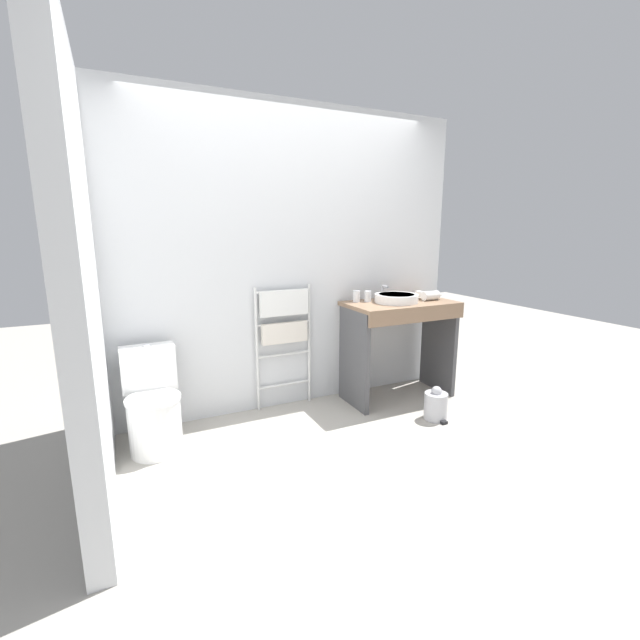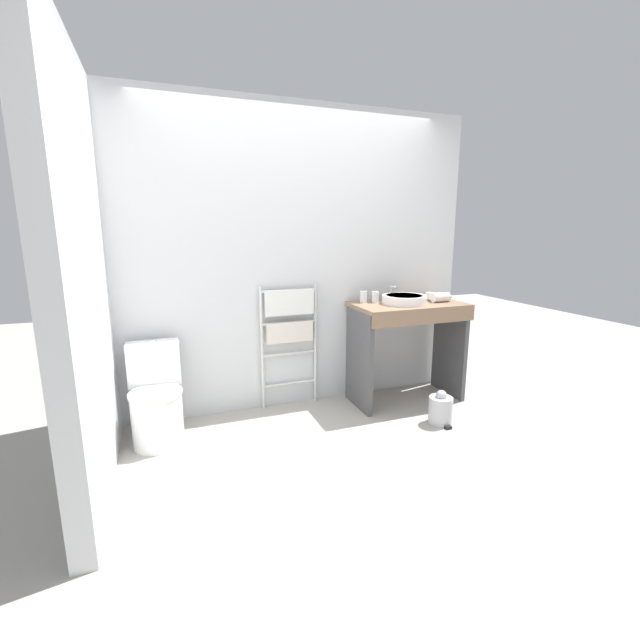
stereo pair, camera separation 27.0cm
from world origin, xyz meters
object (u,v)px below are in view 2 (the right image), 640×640
Objects in this scene: towel_radiator at (290,323)px; sink_basin at (404,299)px; cup_near_wall at (363,297)px; trash_bin at (441,409)px; toilet at (156,401)px; cup_near_edge at (375,297)px; hair_dryer at (440,297)px.

towel_radiator is 2.78× the size of sink_basin.
sink_basin is 0.35m from cup_near_wall.
towel_radiator is 3.79× the size of trash_bin.
toilet is 1.87× the size of sink_basin.
cup_near_edge reaches higher than toilet.
cup_near_edge is (0.10, -0.03, -0.00)m from cup_near_wall.
toilet is at bearing -166.21° from towel_radiator.
sink_basin is (2.07, 0.02, 0.63)m from toilet.
toilet is 1.89m from cup_near_wall.
sink_basin is at bearing -32.70° from cup_near_edge.
trash_bin is at bearing -37.26° from towel_radiator.
sink_basin is at bearing -28.63° from cup_near_wall.
towel_radiator is at bearing 171.65° from cup_near_edge.
hair_dryer is (0.57, -0.16, -0.01)m from cup_near_edge.
toilet is 1.98m from cup_near_edge.
toilet is 2.55× the size of trash_bin.
toilet is 1.22m from towel_radiator.
trash_bin is at bearing -13.40° from toilet.
sink_basin is 1.36× the size of trash_bin.
cup_near_wall is 1.06× the size of cup_near_edge.
trash_bin is (1.02, -0.78, -0.63)m from towel_radiator.
cup_near_wall is 0.50× the size of hair_dryer.
toilet is 2.17m from sink_basin.
toilet is at bearing -175.10° from cup_near_edge.
trash_bin is (0.05, -0.53, -0.82)m from sink_basin.
towel_radiator is 10.91× the size of cup_near_edge.
trash_bin is (0.36, -0.70, -0.83)m from cup_near_wall.
towel_radiator reaches higher than hair_dryer.
hair_dryer is at bearing -11.59° from towel_radiator.
sink_basin is at bearing 175.98° from hair_dryer.
cup_near_wall reaches higher than cup_near_edge.
cup_near_edge is at bearing 147.30° from sink_basin.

